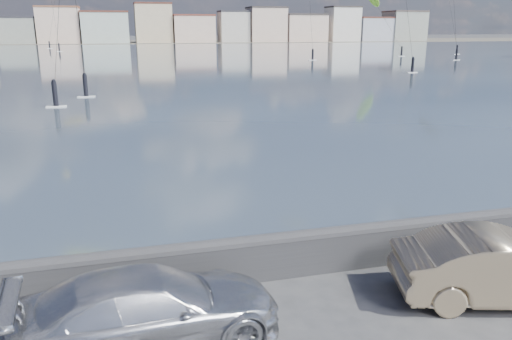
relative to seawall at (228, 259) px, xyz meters
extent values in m
cube|color=#314254|center=(0.00, 88.80, -0.58)|extent=(500.00, 177.00, 0.00)
cube|color=#4C473D|center=(0.00, 197.30, -0.57)|extent=(500.00, 60.00, 0.00)
cube|color=#28282B|center=(0.00, 0.00, -0.13)|extent=(400.00, 0.35, 0.90)
cylinder|color=#28282B|center=(0.00, 0.00, 0.32)|extent=(400.00, 0.36, 0.36)
cube|color=gray|center=(-35.00, 183.30, 3.67)|extent=(12.00, 10.00, 8.50)
cube|color=#2D2D33|center=(-35.00, 183.30, 8.22)|extent=(12.24, 10.20, 0.60)
cube|color=beige|center=(-21.50, 183.30, 5.42)|extent=(14.00, 11.00, 12.00)
cube|color=brown|center=(-21.50, 183.30, 11.72)|extent=(14.28, 11.22, 0.60)
cube|color=#B7C6BC|center=(-6.00, 183.30, 4.67)|extent=(16.00, 13.00, 10.50)
cube|color=#562D23|center=(-6.00, 183.30, 10.22)|extent=(16.32, 13.26, 0.60)
cube|color=beige|center=(11.00, 183.30, 6.17)|extent=(13.00, 10.00, 13.50)
cube|color=#562D23|center=(11.00, 183.30, 13.22)|extent=(13.26, 10.20, 0.60)
cube|color=beige|center=(25.50, 183.30, 4.17)|extent=(15.00, 12.00, 9.50)
cube|color=brown|center=(25.50, 183.30, 9.22)|extent=(15.30, 12.24, 0.60)
cube|color=beige|center=(41.00, 183.30, 4.92)|extent=(11.00, 9.00, 11.00)
cube|color=#2D2D33|center=(41.00, 183.30, 10.72)|extent=(11.22, 9.18, 0.60)
cube|color=beige|center=(54.00, 183.30, 5.67)|extent=(14.00, 11.00, 12.50)
cube|color=#383330|center=(54.00, 183.30, 12.22)|extent=(14.28, 11.22, 0.60)
cube|color=beige|center=(69.50, 183.30, 4.42)|extent=(16.00, 12.00, 10.00)
cube|color=#383330|center=(69.50, 183.30, 9.72)|extent=(16.32, 12.24, 0.60)
cube|color=white|center=(86.00, 183.30, 5.92)|extent=(12.00, 10.00, 13.00)
cube|color=#383330|center=(86.00, 183.30, 12.72)|extent=(12.24, 10.20, 0.60)
cube|color=#B2B7C6|center=(99.50, 183.30, 3.92)|extent=(14.00, 11.00, 9.00)
cube|color=#562D23|center=(99.50, 183.30, 8.72)|extent=(14.28, 11.22, 0.60)
cube|color=gray|center=(114.00, 183.30, 5.17)|extent=(15.00, 12.00, 11.50)
cube|color=#4C423D|center=(114.00, 183.30, 11.22)|extent=(15.30, 12.24, 0.60)
imported|color=silver|center=(-1.80, -1.78, 0.11)|extent=(4.90, 2.32, 1.38)
imported|color=tan|center=(5.39, -2.16, 0.15)|extent=(4.69, 2.68, 1.46)
cube|color=white|center=(33.49, 46.53, -0.53)|extent=(1.40, 0.42, 0.08)
cylinder|color=black|center=(33.49, 46.53, 0.37)|extent=(0.36, 0.36, 1.70)
sphere|color=black|center=(33.49, 46.53, 1.27)|extent=(0.28, 0.28, 0.28)
cube|color=white|center=(-19.88, 137.74, -0.53)|extent=(1.40, 0.42, 0.08)
cylinder|color=black|center=(-19.88, 137.74, 0.37)|extent=(0.36, 0.36, 1.70)
sphere|color=black|center=(-19.88, 137.74, 1.27)|extent=(0.28, 0.28, 0.28)
cylinder|color=black|center=(-18.30, 144.62, 11.18)|extent=(3.19, 13.79, 20.95)
cube|color=white|center=(-4.82, 33.21, -0.53)|extent=(1.40, 0.42, 0.08)
cylinder|color=black|center=(-4.82, 33.21, 0.37)|extent=(0.36, 0.36, 1.70)
sphere|color=black|center=(-4.82, 33.21, 1.27)|extent=(0.28, 0.28, 0.28)
cube|color=white|center=(54.59, 66.66, -0.53)|extent=(1.40, 0.42, 0.08)
cylinder|color=black|center=(54.59, 66.66, 0.37)|extent=(0.36, 0.36, 1.70)
sphere|color=black|center=(54.59, 66.66, 1.27)|extent=(0.28, 0.28, 0.28)
cube|color=white|center=(-6.60, 28.23, -0.53)|extent=(1.40, 0.42, 0.08)
cylinder|color=black|center=(-6.60, 28.23, 0.37)|extent=(0.36, 0.36, 1.70)
sphere|color=black|center=(-6.60, 28.23, 1.27)|extent=(0.28, 0.28, 0.28)
cube|color=white|center=(-15.46, 118.30, -0.53)|extent=(1.40, 0.42, 0.08)
cylinder|color=black|center=(-15.46, 118.30, 0.37)|extent=(0.36, 0.36, 1.70)
sphere|color=black|center=(-15.46, 118.30, 1.27)|extent=(0.28, 0.28, 0.28)
cube|color=white|center=(30.38, 72.91, -0.53)|extent=(1.40, 0.42, 0.08)
cylinder|color=black|center=(30.38, 72.91, 0.37)|extent=(0.36, 0.36, 1.70)
sphere|color=black|center=(30.38, 72.91, 1.27)|extent=(0.28, 0.28, 0.28)
cube|color=white|center=(67.04, 83.56, -0.53)|extent=(1.40, 0.42, 0.08)
cylinder|color=black|center=(67.04, 83.56, 0.37)|extent=(0.36, 0.36, 1.70)
sphere|color=black|center=(67.04, 83.56, 1.27)|extent=(0.28, 0.28, 0.28)
cylinder|color=black|center=(67.97, 88.58, 9.02)|extent=(1.89, 10.07, 16.62)
cube|color=white|center=(51.73, 79.82, -0.53)|extent=(1.40, 0.42, 0.08)
cylinder|color=black|center=(51.73, 79.82, 0.37)|extent=(0.36, 0.36, 1.70)
sphere|color=black|center=(51.73, 79.82, 1.27)|extent=(0.28, 0.28, 0.28)
cylinder|color=black|center=(51.59, 86.54, 6.15)|extent=(0.32, 13.47, 10.88)
camera|label=1|loc=(-1.99, -9.85, 4.93)|focal=35.00mm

